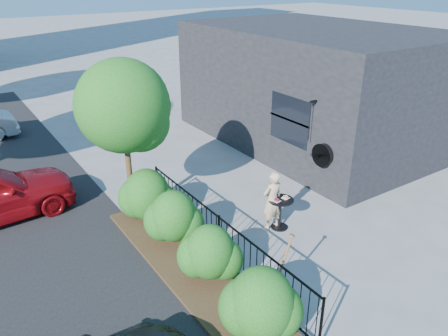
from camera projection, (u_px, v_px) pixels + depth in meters
ground at (272, 238)px, 10.26m from camera, size 120.00×120.00×0.00m
shop_building at (314, 85)px, 15.62m from camera, size 6.22×9.00×4.00m
fence at (219, 238)px, 9.27m from camera, size 0.05×6.05×1.10m
planting_bed at (191, 269)px, 9.13m from camera, size 1.30×6.00×0.08m
shrubs at (192, 239)px, 8.98m from camera, size 1.10×5.60×1.24m
patio_tree at (127, 112)px, 10.08m from camera, size 2.20×2.20×3.94m
cafe_table at (280, 208)px, 10.45m from camera, size 0.62×0.62×0.83m
woman at (272, 201)px, 10.38m from camera, size 0.54×0.36×1.49m
shovel at (280, 273)px, 8.08m from camera, size 0.49×0.18×1.42m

